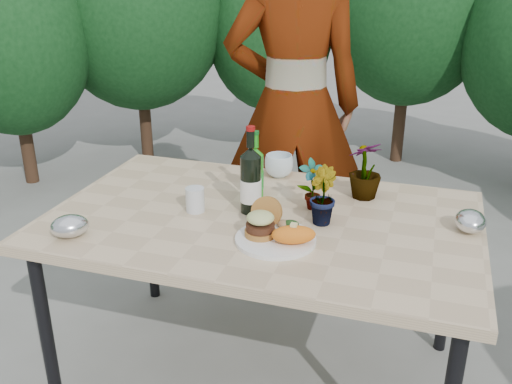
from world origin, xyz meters
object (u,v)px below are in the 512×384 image
(patio_table, at_px, (262,230))
(person, at_px, (293,107))
(dinner_plate, at_px, (276,239))
(wine_bottle, at_px, (251,181))

(patio_table, height_order, person, person)
(patio_table, distance_m, dinner_plate, 0.22)
(wine_bottle, relative_size, person, 0.18)
(patio_table, height_order, wine_bottle, wine_bottle)
(dinner_plate, height_order, person, person)
(dinner_plate, relative_size, wine_bottle, 0.83)
(dinner_plate, bearing_deg, wine_bottle, 127.17)
(dinner_plate, bearing_deg, person, 101.25)
(dinner_plate, relative_size, person, 0.15)
(patio_table, bearing_deg, wine_bottle, 155.08)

